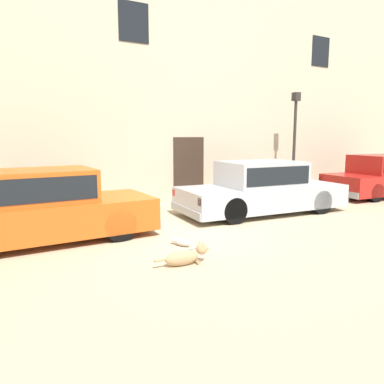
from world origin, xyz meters
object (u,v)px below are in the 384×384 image
(parked_sedan_nearest, at_px, (44,206))
(parked_sedan_third, at_px, (382,176))
(parked_sedan_second, at_px, (261,188))
(stray_dog_spotted, at_px, (187,256))
(stray_cat, at_px, (182,242))
(street_lamp, at_px, (295,131))

(parked_sedan_nearest, height_order, parked_sedan_third, parked_sedan_nearest)
(parked_sedan_second, distance_m, stray_dog_spotted, 4.71)
(stray_cat, bearing_deg, parked_sedan_second, -90.52)
(parked_sedan_third, bearing_deg, street_lamp, 160.43)
(parked_sedan_nearest, height_order, stray_cat, parked_sedan_nearest)
(parked_sedan_third, relative_size, street_lamp, 1.27)
(parked_sedan_second, distance_m, stray_cat, 3.86)
(stray_dog_spotted, xyz_separation_m, street_lamp, (6.48, 4.16, 2.16))
(parked_sedan_nearest, distance_m, stray_cat, 2.90)
(stray_dog_spotted, distance_m, stray_cat, 1.07)
(parked_sedan_nearest, bearing_deg, parked_sedan_third, -0.11)
(parked_sedan_third, height_order, stray_dog_spotted, parked_sedan_third)
(stray_cat, bearing_deg, parked_sedan_nearest, 26.97)
(parked_sedan_second, xyz_separation_m, stray_dog_spotted, (-3.83, -2.68, -0.56))
(parked_sedan_nearest, distance_m, parked_sedan_third, 11.39)
(parked_sedan_second, xyz_separation_m, street_lamp, (2.65, 1.49, 1.60))
(street_lamp, bearing_deg, stray_dog_spotted, -147.29)
(parked_sedan_nearest, xyz_separation_m, stray_cat, (2.28, -1.66, -0.65))
(parked_sedan_second, distance_m, parked_sedan_third, 5.70)
(parked_sedan_second, height_order, stray_cat, parked_sedan_second)
(parked_sedan_nearest, xyz_separation_m, stray_dog_spotted, (1.86, -2.65, -0.57))
(stray_cat, height_order, street_lamp, street_lamp)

